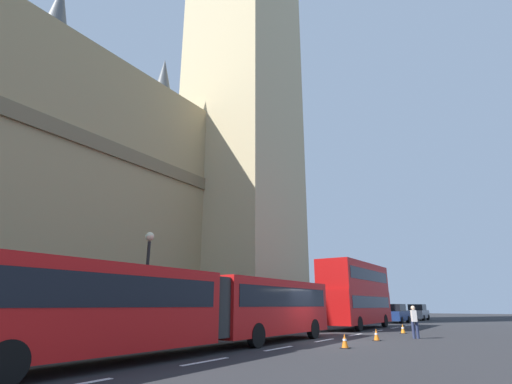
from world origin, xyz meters
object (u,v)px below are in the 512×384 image
object	(u,v)px
sedan_trailing	(418,312)
traffic_cone_east	(403,329)
traffic_cone_middle	(376,335)
sedan_lead	(396,314)
street_lamp	(147,277)
articulated_bus	(202,304)
double_decker_bus	(356,292)
traffic_cone_west	(345,341)
pedestrian_near_cones	(414,321)

from	to	relation	value
sedan_trailing	traffic_cone_east	xyz separation A→B (m)	(-25.27, -4.07, -0.63)
traffic_cone_middle	traffic_cone_east	distance (m)	6.16
sedan_lead	street_lamp	size ratio (longest dim) A/B	0.83
traffic_cone_middle	street_lamp	distance (m)	11.86
sedan_trailing	traffic_cone_middle	bearing A→B (deg)	-172.32
articulated_bus	traffic_cone_east	bearing A→B (deg)	-15.82
double_decker_bus	sedan_trailing	world-z (taller)	double_decker_bus
sedan_trailing	traffic_cone_west	world-z (taller)	sedan_trailing
traffic_cone_east	street_lamp	xyz separation A→B (m)	(-13.62, 8.64, 2.77)
sedan_trailing	street_lamp	world-z (taller)	street_lamp
double_decker_bus	traffic_cone_east	distance (m)	5.98
sedan_lead	sedan_trailing	xyz separation A→B (m)	(9.74, -0.21, 0.00)
articulated_bus	sedan_lead	world-z (taller)	articulated_bus
double_decker_bus	sedan_trailing	size ratio (longest dim) A/B	2.24
traffic_cone_west	traffic_cone_middle	bearing A→B (deg)	-0.51
articulated_bus	traffic_cone_west	xyz separation A→B (m)	(4.16, -4.26, -1.46)
traffic_cone_west	pedestrian_near_cones	size ratio (longest dim) A/B	0.34
traffic_cone_middle	street_lamp	bearing A→B (deg)	130.26
traffic_cone_west	traffic_cone_east	world-z (taller)	same
traffic_cone_west	pedestrian_near_cones	bearing A→B (deg)	-11.70
double_decker_bus	traffic_cone_east	xyz separation A→B (m)	(-3.58, -4.14, -2.43)
articulated_bus	traffic_cone_middle	distance (m)	9.58
articulated_bus	traffic_cone_west	world-z (taller)	articulated_bus
traffic_cone_west	traffic_cone_middle	size ratio (longest dim) A/B	1.00
sedan_trailing	street_lamp	xyz separation A→B (m)	(-38.89, 4.57, 2.14)
articulated_bus	traffic_cone_west	size ratio (longest dim) A/B	32.36
sedan_lead	traffic_cone_east	size ratio (longest dim) A/B	7.59
sedan_trailing	street_lamp	size ratio (longest dim) A/B	0.83
sedan_trailing	traffic_cone_west	distance (m)	35.95
sedan_lead	articulated_bus	bearing A→B (deg)	-179.72
traffic_cone_middle	street_lamp	xyz separation A→B (m)	(-7.46, 8.80, 2.77)
traffic_cone_middle	traffic_cone_east	world-z (taller)	same
articulated_bus	sedan_trailing	world-z (taller)	articulated_bus
articulated_bus	traffic_cone_middle	size ratio (longest dim) A/B	32.36
traffic_cone_east	traffic_cone_west	bearing A→B (deg)	-179.32
traffic_cone_east	street_lamp	world-z (taller)	street_lamp
sedan_lead	traffic_cone_east	bearing A→B (deg)	-164.58
sedan_trailing	traffic_cone_west	size ratio (longest dim) A/B	7.59
double_decker_bus	street_lamp	world-z (taller)	street_lamp
pedestrian_near_cones	traffic_cone_east	bearing A→B (deg)	22.67
articulated_bus	sedan_trailing	size ratio (longest dim) A/B	4.27
articulated_bus	pedestrian_near_cones	bearing A→B (deg)	-27.37
street_lamp	pedestrian_near_cones	bearing A→B (deg)	-45.59
articulated_bus	double_decker_bus	size ratio (longest dim) A/B	1.91
sedan_trailing	pedestrian_near_cones	distance (m)	29.46
street_lamp	sedan_lead	bearing A→B (deg)	-8.50
articulated_bus	sedan_lead	size ratio (longest dim) A/B	4.27
sedan_lead	traffic_cone_west	xyz separation A→B (m)	(-25.96, -4.41, -0.63)
double_decker_bus	pedestrian_near_cones	bearing A→B (deg)	-141.94
traffic_cone_east	sedan_lead	bearing A→B (deg)	15.42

